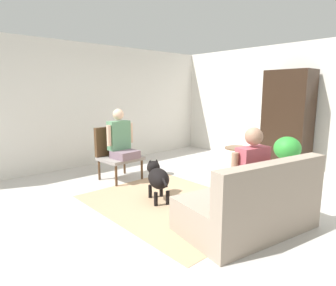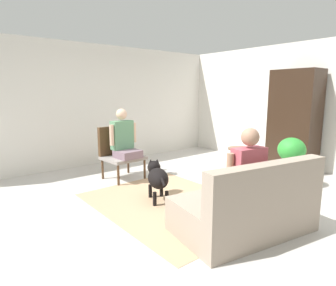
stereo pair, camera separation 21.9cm
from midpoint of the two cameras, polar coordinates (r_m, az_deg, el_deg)
The scene contains 12 objects.
ground_plane at distance 4.50m, azimuth 4.42°, elevation -11.37°, with size 7.90×7.90×0.00m, color beige.
back_wall at distance 6.94m, azimuth 25.26°, elevation 6.64°, with size 6.58×0.12×2.67m, color silver.
left_wall at distance 6.87m, azimuth -11.41°, elevation 7.38°, with size 0.12×7.18×2.67m, color silver.
area_rug at distance 4.40m, azimuth 2.17°, elevation -11.82°, with size 2.55×1.96×0.01m, color tan.
couch at distance 3.63m, azimuth 17.21°, elevation -12.08°, with size 1.20×1.74×0.91m.
armchair at distance 5.59m, azimuth -8.57°, elevation -1.24°, with size 0.68×0.73×0.99m.
person_on_couch at distance 3.51m, azimuth 16.77°, elevation -5.26°, with size 0.49×0.55×0.84m.
person_on_armchair at distance 5.41m, azimuth -7.57°, elevation 0.91°, with size 0.49×0.57×0.90m.
round_end_table at distance 5.45m, azimuth 15.21°, elevation -3.41°, with size 0.47×0.47×0.64m.
dog at distance 4.42m, azimuth -0.68°, elevation -6.74°, with size 0.78×0.48×0.58m.
potted_plant at distance 5.45m, azimuth 24.18°, elevation -2.65°, with size 0.46×0.46×0.87m.
armoire_cabinet at distance 6.54m, azimuth 24.51°, elevation 3.93°, with size 0.91×0.56×2.08m, color black.
Camera 2 is at (3.10, -2.81, 1.65)m, focal length 30.88 mm.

